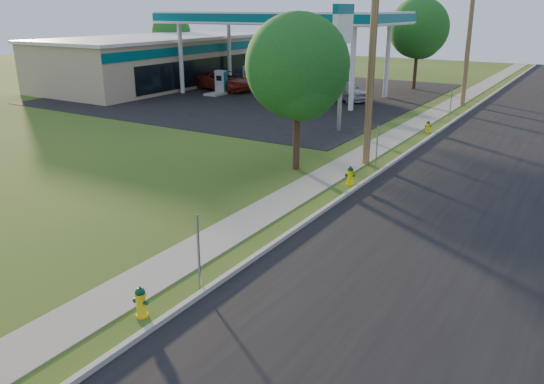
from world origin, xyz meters
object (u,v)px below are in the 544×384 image
object	(u,v)px
utility_pole_mid	(372,50)
car_silver	(344,90)
hydrant_far	(428,127)
car_red	(225,81)
hydrant_mid	(350,176)
hydrant_near	(141,302)
tree_lot	(419,31)
utility_pole_far	(469,36)
fuel_pump_nw	(221,85)
tree_back	(172,34)
fuel_pump_sw	(249,80)
price_pylon	(343,32)
tree_verge	(299,71)
fuel_pump_ne	(320,94)
fuel_pump_se	(343,87)

from	to	relation	value
utility_pole_mid	car_silver	world-z (taller)	utility_pole_mid
hydrant_far	car_red	world-z (taller)	car_red
hydrant_mid	hydrant_near	bearing A→B (deg)	-90.70
car_red	car_silver	world-z (taller)	car_red
tree_lot	car_silver	xyz separation A→B (m)	(-2.77, -8.58, -4.09)
utility_pole_far	fuel_pump_nw	bearing A→B (deg)	-164.39
utility_pole_far	car_red	distance (m)	19.47
tree_lot	tree_back	bearing A→B (deg)	-178.13
hydrant_near	car_silver	size ratio (longest dim) A/B	0.17
fuel_pump_sw	hydrant_near	size ratio (longest dim) A/B	4.21
price_pylon	hydrant_far	bearing A→B (deg)	27.26
price_pylon	tree_verge	xyz separation A→B (m)	(1.72, -7.96, -1.22)
tree_lot	fuel_pump_ne	bearing A→B (deg)	-108.18
hydrant_mid	tree_verge	bearing A→B (deg)	165.14
utility_pole_mid	utility_pole_far	world-z (taller)	utility_pole_mid
fuel_pump_sw	tree_back	bearing A→B (deg)	156.74
utility_pole_far	fuel_pump_se	world-z (taller)	utility_pole_far
car_red	fuel_pump_se	bearing A→B (deg)	-62.28
fuel_pump_ne	hydrant_near	size ratio (longest dim) A/B	4.21
tree_lot	fuel_pump_nw	bearing A→B (deg)	-139.04
utility_pole_mid	hydrant_mid	bearing A→B (deg)	-78.68
utility_pole_far	hydrant_near	bearing A→B (deg)	-89.11
tree_verge	car_red	distance (m)	24.16
fuel_pump_nw	tree_lot	world-z (taller)	tree_lot
utility_pole_far	tree_lot	distance (m)	7.96
utility_pole_far	fuel_pump_se	size ratio (longest dim) A/B	2.97
utility_pole_mid	price_pylon	size ratio (longest dim) A/B	1.43
tree_verge	hydrant_mid	world-z (taller)	tree_verge
fuel_pump_nw	hydrant_far	bearing A→B (deg)	-15.79
utility_pole_mid	hydrant_far	world-z (taller)	utility_pole_mid
fuel_pump_se	hydrant_mid	bearing A→B (deg)	-64.72
hydrant_mid	utility_pole_mid	bearing A→B (deg)	101.32
utility_pole_far	fuel_pump_se	bearing A→B (deg)	-173.59
tree_verge	tree_back	size ratio (longest dim) A/B	1.05
fuel_pump_se	tree_verge	size ratio (longest dim) A/B	0.49
fuel_pump_se	tree_back	world-z (taller)	tree_back
hydrant_far	fuel_pump_se	bearing A→B (deg)	135.69
utility_pole_mid	fuel_pump_ne	bearing A→B (deg)	124.40
utility_pole_mid	tree_back	xyz separation A→B (m)	(-32.00, 23.06, -0.93)
fuel_pump_nw	tree_back	world-z (taller)	tree_back
fuel_pump_nw	fuel_pump_ne	size ratio (longest dim) A/B	1.00
fuel_pump_ne	fuel_pump_sw	distance (m)	9.85
hydrant_mid	car_silver	distance (m)	20.51
fuel_pump_sw	utility_pole_far	bearing A→B (deg)	3.20
price_pylon	hydrant_near	world-z (taller)	price_pylon
utility_pole_far	tree_verge	xyz separation A→B (m)	(-2.18, -20.46, -0.59)
fuel_pump_ne	tree_lot	distance (m)	12.23
utility_pole_far	hydrant_mid	size ratio (longest dim) A/B	12.39
fuel_pump_nw	hydrant_mid	xyz separation A→B (m)	(18.54, -16.20, -0.35)
utility_pole_mid	tree_lot	xyz separation A→B (m)	(-5.31, 23.93, -0.09)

